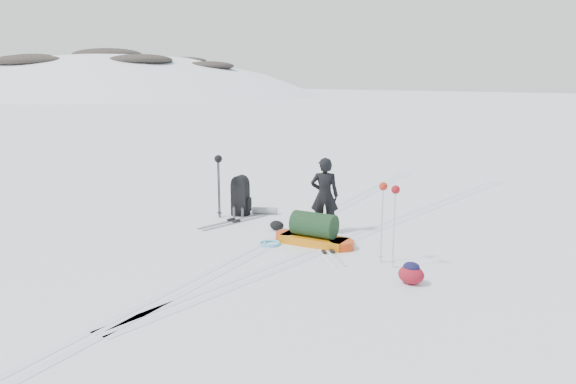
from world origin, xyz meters
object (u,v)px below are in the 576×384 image
at_px(pulk_sled, 314,232).
at_px(expedition_rucksack, 244,197).
at_px(ski_poles_black, 218,166).
at_px(skier, 324,195).

height_order(pulk_sled, expedition_rucksack, expedition_rucksack).
bearing_deg(ski_poles_black, skier, -17.81).
bearing_deg(pulk_sled, expedition_rucksack, 153.32).
relative_size(skier, ski_poles_black, 1.09).
bearing_deg(expedition_rucksack, skier, -17.86).
relative_size(pulk_sled, expedition_rucksack, 1.77).
distance_m(expedition_rucksack, ski_poles_black, 0.98).
bearing_deg(ski_poles_black, pulk_sled, -34.39).
height_order(skier, ski_poles_black, skier).
xyz_separation_m(skier, ski_poles_black, (-2.73, -0.18, 0.41)).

